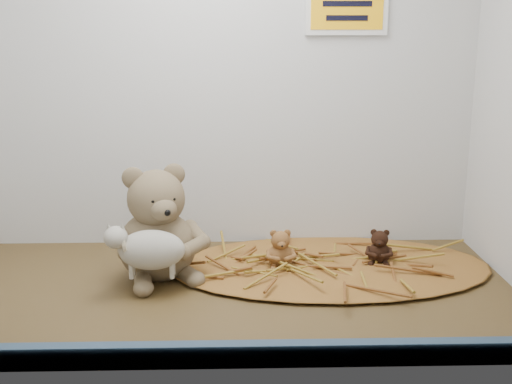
{
  "coord_description": "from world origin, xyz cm",
  "views": [
    {
      "loc": [
        5.91,
        -116.78,
        49.26
      ],
      "look_at": [
        9.2,
        2.23,
        19.25
      ],
      "focal_mm": 45.0,
      "sensor_mm": 36.0,
      "label": 1
    }
  ],
  "objects_px": {
    "mini_teddy_tan": "(280,247)",
    "mini_teddy_brown": "(379,245)",
    "toy_lamb": "(151,250)",
    "main_teddy": "(156,223)"
  },
  "relations": [
    {
      "from": "toy_lamb",
      "to": "mini_teddy_brown",
      "type": "relative_size",
      "value": 2.26
    },
    {
      "from": "mini_teddy_brown",
      "to": "main_teddy",
      "type": "bearing_deg",
      "value": -161.99
    },
    {
      "from": "mini_teddy_brown",
      "to": "toy_lamb",
      "type": "bearing_deg",
      "value": -152.04
    },
    {
      "from": "mini_teddy_tan",
      "to": "mini_teddy_brown",
      "type": "bearing_deg",
      "value": 0.53
    },
    {
      "from": "mini_teddy_tan",
      "to": "mini_teddy_brown",
      "type": "relative_size",
      "value": 1.09
    },
    {
      "from": "toy_lamb",
      "to": "mini_teddy_brown",
      "type": "height_order",
      "value": "toy_lamb"
    },
    {
      "from": "toy_lamb",
      "to": "mini_teddy_tan",
      "type": "xyz_separation_m",
      "value": [
        0.25,
        0.11,
        -0.04
      ]
    },
    {
      "from": "main_teddy",
      "to": "mini_teddy_brown",
      "type": "xyz_separation_m",
      "value": [
        0.47,
        0.05,
        -0.07
      ]
    },
    {
      "from": "toy_lamb",
      "to": "mini_teddy_brown",
      "type": "xyz_separation_m",
      "value": [
        0.47,
        0.13,
        -0.04
      ]
    },
    {
      "from": "toy_lamb",
      "to": "mini_teddy_brown",
      "type": "distance_m",
      "value": 0.49
    }
  ]
}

